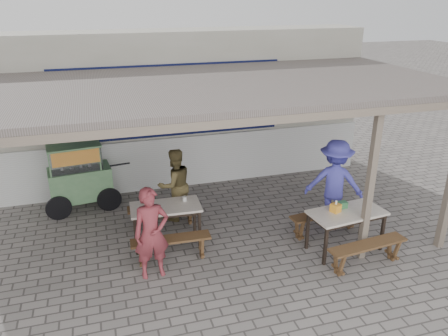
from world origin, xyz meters
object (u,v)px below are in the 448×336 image
donation_box (342,205)px  table_right (347,216)px  tissue_box (336,208)px  patron_wall_side (175,185)px  bench_right_wall (325,218)px  bench_left_wall (163,211)px  table_left (166,210)px  condiment_bowl (149,205)px  condiment_jar (185,199)px  vendor_cart (79,175)px  bench_right_street (367,250)px  patron_right_table (334,182)px  patron_street_side (152,233)px  bench_left_street (171,244)px

donation_box → table_right: bearing=-86.6°
tissue_box → donation_box: 0.22m
table_right → patron_wall_side: bearing=136.9°
table_right → bench_right_wall: (-0.06, 0.59, -0.33)m
bench_left_wall → table_right: table_right is taller
table_left → condiment_bowl: 0.30m
donation_box → table_left: bearing=162.2°
donation_box → condiment_jar: bearing=157.9°
table_left → vendor_cart: (-1.49, 1.87, 0.11)m
bench_left_wall → vendor_cart: vendor_cart is taller
vendor_cart → condiment_jar: size_ratio=20.02×
bench_right_street → patron_wall_side: 3.76m
table_right → condiment_jar: (-2.61, 1.21, 0.13)m
condiment_jar → bench_left_wall: bearing=123.4°
patron_wall_side → patron_right_table: patron_right_table is taller
donation_box → tissue_box: bearing=-151.5°
bench_right_wall → condiment_bowl: 3.27m
table_left → tissue_box: bearing=-18.1°
vendor_cart → bench_right_wall: bearing=-35.3°
bench_right_wall → patron_wall_side: 2.96m
table_right → bench_right_street: 0.68m
table_right → bench_left_wall: bearing=143.5°
condiment_jar → vendor_cart: bearing=136.3°
patron_right_table → tissue_box: patron_right_table is taller
bench_right_wall → condiment_jar: condiment_jar is taller
patron_street_side → condiment_bowl: 0.98m
table_right → patron_wall_side: patron_wall_side is taller
table_right → donation_box: 0.21m
bench_left_wall → condiment_jar: 0.77m
table_right → condiment_jar: 2.88m
patron_street_side → donation_box: bearing=-5.3°
patron_right_table → bench_right_wall: bearing=75.6°
donation_box → condiment_jar: size_ratio=1.93×
table_right → condiment_bowl: bearing=154.0°
bench_left_street → bench_left_wall: 1.23m
bench_left_street → condiment_bowl: (-0.25, 0.68, 0.44)m
condiment_jar → table_left: bearing=-164.7°
bench_left_street → donation_box: 3.05m
bench_right_street → patron_street_side: 3.53m
table_left → bench_left_wall: 0.70m
patron_street_side → donation_box: size_ratio=9.08×
bench_right_street → patron_street_side: size_ratio=0.94×
bench_left_street → vendor_cart: bearing=123.1°
bench_left_wall → patron_wall_side: size_ratio=0.91×
bench_right_wall → condiment_jar: size_ratio=16.38×
bench_left_wall → patron_wall_side: bearing=43.6°
bench_left_wall → condiment_bowl: 0.77m
condiment_bowl → donation_box: bearing=-17.4°
tissue_box → donation_box: (0.19, 0.10, -0.02)m
bench_right_wall → patron_street_side: 3.34m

